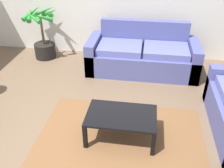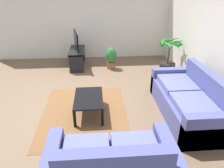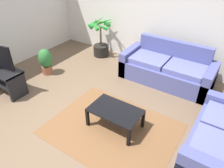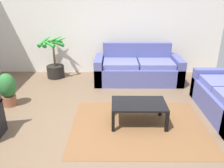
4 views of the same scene
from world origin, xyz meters
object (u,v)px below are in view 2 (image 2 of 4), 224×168
object	(u,v)px
couch_loveseat	(112,168)
tv	(76,40)
tv_stand	(77,56)
coffee_table	(89,99)
potted_plant_small	(111,57)
couch_main	(188,101)
potted_palm	(169,60)

from	to	relation	value
couch_loveseat	tv	world-z (taller)	tv
couch_loveseat	tv_stand	xyz separation A→B (m)	(-4.39, -0.73, 0.06)
tv_stand	coffee_table	xyz separation A→B (m)	(2.68, 0.41, -0.03)
tv	coffee_table	bearing A→B (deg)	8.59
tv	potted_plant_small	bearing A→B (deg)	77.20
couch_main	couch_loveseat	size ratio (longest dim) A/B	1.27
tv_stand	potted_plant_small	xyz separation A→B (m)	(0.23, 1.03, 0.00)
couch_loveseat	tv	distance (m)	4.48
coffee_table	potted_plant_small	bearing A→B (deg)	165.60
tv_stand	potted_plant_small	size ratio (longest dim) A/B	1.67
couch_loveseat	potted_palm	bearing A→B (deg)	152.29
couch_main	coffee_table	bearing A→B (deg)	-95.11
tv_stand	coffee_table	distance (m)	2.71
couch_main	potted_palm	size ratio (longest dim) A/B	1.93
couch_main	tv	distance (m)	3.74
couch_loveseat	tv	xyz separation A→B (m)	(-4.39, -0.73, 0.54)
tv	coffee_table	xyz separation A→B (m)	(2.68, 0.40, -0.51)
coffee_table	potted_plant_small	size ratio (longest dim) A/B	1.36
potted_palm	coffee_table	bearing A→B (deg)	-49.23
tv_stand	potted_palm	distance (m)	2.75
potted_plant_small	tv_stand	bearing A→B (deg)	-102.74
couch_main	potted_plant_small	xyz separation A→B (m)	(-2.62, -1.33, 0.05)
tv_stand	tv	size ratio (longest dim) A/B	1.22
potted_palm	potted_plant_small	distance (m)	1.69
tv_stand	coffee_table	bearing A→B (deg)	8.65
tv	potted_palm	xyz separation A→B (m)	(0.75, 2.64, -0.42)
tv	potted_palm	size ratio (longest dim) A/B	0.84
couch_loveseat	coffee_table	bearing A→B (deg)	-169.24
tv	potted_palm	bearing A→B (deg)	74.20
tv_stand	potted_palm	xyz separation A→B (m)	(0.75, 2.65, 0.07)
tv	couch_loveseat	bearing A→B (deg)	9.44
tv_stand	couch_loveseat	bearing A→B (deg)	9.48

